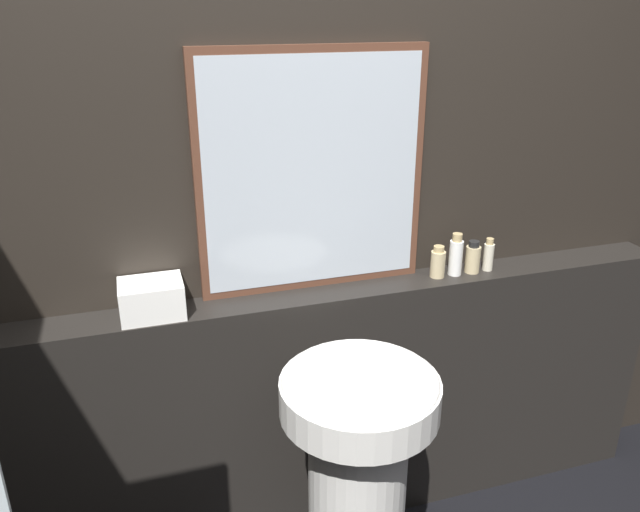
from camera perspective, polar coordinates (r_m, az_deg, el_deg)
The scene contains 9 objects.
wall_back at distance 2.12m, azimuth -1.03°, elevation 4.59°, with size 8.00×0.06×2.50m.
vanity_counter at distance 2.37m, azimuth -0.11°, elevation -14.04°, with size 2.73×0.16×0.98m.
pedestal_sink at distance 2.01m, azimuth 3.41°, elevation -20.45°, with size 0.46×0.46×0.93m.
mirror at distance 2.04m, azimuth -0.76°, elevation 7.54°, with size 0.77×0.03×0.80m.
towel_stack at distance 2.02m, azimuth -15.13°, elevation -3.79°, with size 0.20×0.15×0.11m.
shampoo_bottle at distance 2.26m, azimuth 10.72°, elevation -0.60°, with size 0.05×0.05×0.12m.
conditioner_bottle at distance 2.29m, azimuth 12.31°, elevation 0.02°, with size 0.05×0.05×0.16m.
lotion_bottle at distance 2.33m, azimuth 13.79°, elevation -0.16°, with size 0.05×0.05×0.12m.
body_wash_bottle at distance 2.36m, azimuth 15.15°, elevation 0.05°, with size 0.04×0.04×0.12m.
Camera 1 is at (-0.57, -0.60, 1.89)m, focal length 35.00 mm.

